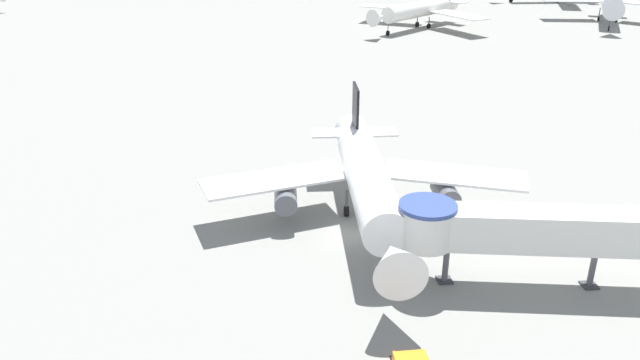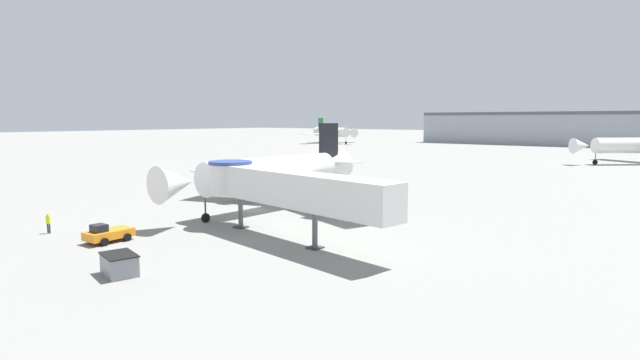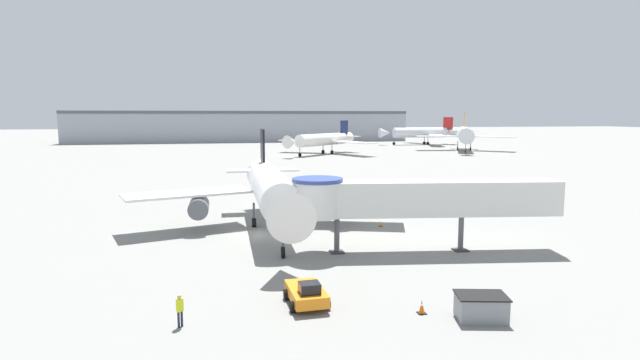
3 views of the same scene
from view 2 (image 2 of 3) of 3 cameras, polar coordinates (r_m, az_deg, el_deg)
ground_plane at (r=56.57m, az=-7.33°, el=-3.38°), size 800.00×800.00×0.00m
main_airplane at (r=56.34m, az=-5.06°, el=0.79°), size 28.73×27.54×9.61m
jet_bridge at (r=42.04m, az=-4.68°, el=-0.73°), size 21.85×6.36×6.16m
pushback_tug_orange at (r=44.96m, az=-23.09°, el=-5.65°), size 2.40×3.76×1.60m
service_container_gray at (r=35.39m, az=-21.95°, el=-8.93°), size 3.10×2.47×1.40m
traffic_cone_apron_front at (r=38.55m, az=-22.18°, el=-8.15°), size 0.48×0.48×0.79m
traffic_cone_near_nose at (r=46.90m, az=-20.88°, el=-5.47°), size 0.46×0.46×0.76m
traffic_cone_starboard_wing at (r=49.37m, az=3.61°, el=-4.52°), size 0.36×0.36×0.60m
ground_crew_marshaller at (r=50.55m, az=-28.62°, el=-4.23°), size 0.40×0.34×1.79m
background_jet_green_tail at (r=213.57m, az=1.47°, el=5.50°), size 28.42×27.37×10.77m
terminal_building at (r=215.99m, az=30.39°, el=5.05°), size 142.32×23.34×13.06m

